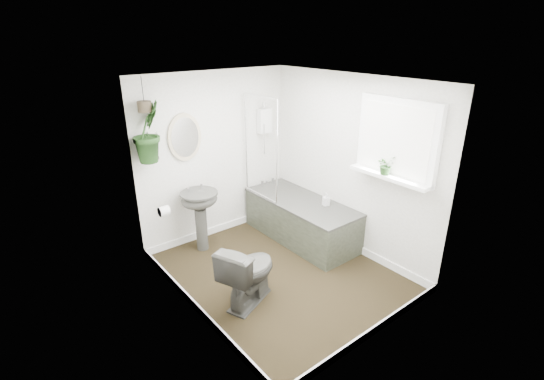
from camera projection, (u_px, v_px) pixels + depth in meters
floor at (280, 273)px, 4.84m from camera, size 2.30×2.80×0.02m
ceiling at (281, 79)px, 3.97m from camera, size 2.30×2.80×0.02m
wall_back at (215, 156)px, 5.43m from camera, size 2.30×0.02×2.30m
wall_front at (385, 233)px, 3.38m from camera, size 2.30×0.02×2.30m
wall_left at (186, 213)px, 3.74m from camera, size 0.02×2.80×2.30m
wall_right at (350, 165)px, 5.07m from camera, size 0.02×2.80×2.30m
skirting at (280, 269)px, 4.82m from camera, size 2.30×2.80×0.10m
bathtub at (301, 219)px, 5.55m from camera, size 0.72×1.72×0.58m
bath_screen at (261, 148)px, 5.34m from camera, size 0.04×0.72×1.40m
shower_box at (264, 121)px, 5.69m from camera, size 0.20×0.10×0.35m
oval_mirror at (185, 137)px, 5.01m from camera, size 0.46×0.03×0.62m
wall_sconce at (156, 151)px, 4.81m from camera, size 0.04×0.04×0.22m
toilet_roll_holder at (164, 211)px, 4.37m from camera, size 0.11×0.11×0.11m
window_recess at (397, 139)px, 4.34m from camera, size 0.08×1.00×0.90m
window_sill at (389, 176)px, 4.45m from camera, size 0.18×1.00×0.04m
window_blinds at (395, 140)px, 4.31m from camera, size 0.01×0.86×0.76m
toilet at (249, 272)px, 4.20m from camera, size 0.82×0.65×0.73m
pedestal_sink at (201, 221)px, 5.22m from camera, size 0.52×0.45×0.83m
sill_plant at (386, 165)px, 4.42m from camera, size 0.23×0.21×0.22m
hanging_plant at (148, 132)px, 4.56m from camera, size 0.50×0.49×0.71m
soap_bottle at (326, 199)px, 5.26m from camera, size 0.10×0.10×0.18m
hanging_pot at (145, 107)px, 4.45m from camera, size 0.16×0.16×0.12m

